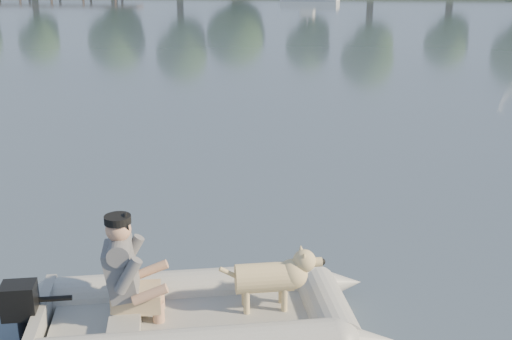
# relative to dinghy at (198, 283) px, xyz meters

# --- Properties ---
(water) EXTENTS (160.00, 160.00, 0.00)m
(water) POSITION_rel_dinghy_xyz_m (-0.28, 0.57, -0.54)
(water) COLOR #4F5F6C
(water) RESTS_ON ground
(dinghy) EXTENTS (5.19, 4.40, 1.29)m
(dinghy) POSITION_rel_dinghy_xyz_m (0.00, 0.00, 0.00)
(dinghy) COLOR #A0A09B
(dinghy) RESTS_ON water
(man) EXTENTS (0.80, 0.73, 0.99)m
(man) POSITION_rel_dinghy_xyz_m (-0.64, -0.12, 0.17)
(man) COLOR slate
(man) RESTS_ON dinghy
(dog) EXTENTS (0.91, 0.52, 0.57)m
(dog) POSITION_rel_dinghy_xyz_m (0.56, 0.20, -0.06)
(dog) COLOR tan
(dog) RESTS_ON dinghy
(outboard_motor) EXTENTS (0.44, 0.36, 0.73)m
(outboard_motor) POSITION_rel_dinghy_xyz_m (-1.48, -0.40, -0.26)
(outboard_motor) COLOR black
(outboard_motor) RESTS_ON dinghy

